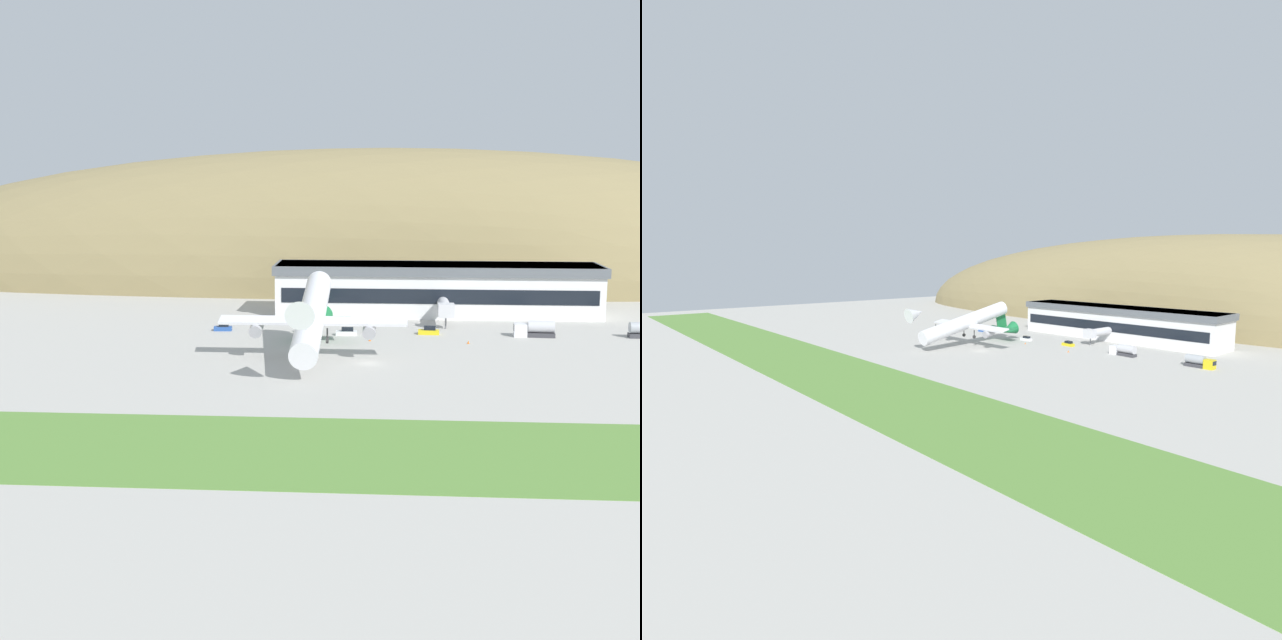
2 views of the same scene
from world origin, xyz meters
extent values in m
plane|color=#ADAAA3|center=(0.00, 0.00, 0.00)|extent=(401.34, 401.34, 0.00)
cube|color=#568438|center=(0.00, -49.07, 0.04)|extent=(361.20, 27.97, 0.08)
ellipsoid|color=olive|center=(2.50, 114.10, 0.00)|extent=(336.33, 79.31, 78.79)
cube|color=silver|center=(14.60, 53.18, 5.90)|extent=(73.30, 14.72, 11.79)
cube|color=#565B60|center=(14.60, 53.18, 10.73)|extent=(74.50, 15.92, 2.12)
cube|color=black|center=(14.60, 45.77, 5.31)|extent=(70.37, 0.16, 3.30)
cylinder|color=silver|center=(15.58, 40.27, 4.00)|extent=(2.60, 11.09, 2.60)
cube|color=silver|center=(15.58, 34.73, 4.00)|extent=(3.38, 2.86, 2.86)
cylinder|color=slate|center=(15.58, 35.23, 2.00)|extent=(0.36, 0.36, 4.00)
cylinder|color=silver|center=(-10.05, 2.02, 7.95)|extent=(4.71, 35.53, 11.96)
cone|color=silver|center=(-10.05, -17.79, 12.16)|extent=(4.61, 6.02, 5.59)
cone|color=#196B38|center=(-10.05, 22.29, 3.63)|extent=(4.61, 6.94, 5.78)
cube|color=#196B38|center=(-10.05, 18.60, 8.03)|extent=(0.50, 5.65, 7.94)
cube|color=#196B38|center=(-10.05, 18.83, 4.37)|extent=(12.23, 3.30, 1.04)
cube|color=silver|center=(-10.05, 3.75, 6.76)|extent=(33.48, 3.61, 1.19)
cylinder|color=#9E9EA3|center=(-20.09, 3.22, 5.32)|extent=(2.30, 4.00, 3.00)
cylinder|color=#9E9EA3|center=(0.00, 3.22, 5.32)|extent=(2.30, 4.00, 3.00)
cylinder|color=#2D2D2D|center=(-12.64, 3.75, 4.36)|extent=(0.28, 0.28, 2.20)
cylinder|color=#2D2D2D|center=(-12.64, 3.75, 3.26)|extent=(0.45, 1.10, 1.10)
cylinder|color=#2D2D2D|center=(-7.46, 3.75, 4.36)|extent=(0.28, 0.28, 2.20)
cylinder|color=#2D2D2D|center=(-7.46, 3.75, 3.26)|extent=(0.45, 1.10, 1.10)
cylinder|color=#2D2D2D|center=(-10.05, -10.07, 7.41)|extent=(0.22, 0.22, 1.98)
cylinder|color=#2D2D2D|center=(-10.05, -10.07, 6.42)|extent=(0.30, 0.82, 0.82)
cube|color=gold|center=(11.70, 28.38, 0.46)|extent=(4.35, 1.94, 0.93)
cube|color=black|center=(11.91, 28.37, 1.31)|extent=(2.42, 1.57, 0.76)
cube|color=#264C99|center=(-31.01, 29.55, 0.44)|extent=(3.81, 2.10, 0.88)
cube|color=black|center=(-30.82, 29.57, 1.24)|extent=(2.14, 1.70, 0.72)
cube|color=silver|center=(-5.03, 26.19, 0.44)|extent=(4.38, 1.81, 0.89)
cube|color=black|center=(-4.82, 26.20, 1.25)|extent=(2.42, 1.50, 0.72)
cube|color=silver|center=(30.03, 27.42, 1.32)|extent=(2.75, 2.68, 2.65)
cube|color=black|center=(28.71, 27.50, 1.80)|extent=(0.22, 2.14, 1.17)
cube|color=#38383D|center=(34.06, 27.15, 0.45)|extent=(5.64, 2.62, 0.90)
cylinder|color=#B7B7BC|center=(34.06, 27.15, 2.10)|extent=(5.37, 2.72, 2.39)
cube|color=orange|center=(18.91, 19.17, 0.01)|extent=(0.52, 0.52, 0.03)
cone|color=orange|center=(18.91, 19.17, 0.31)|extent=(0.40, 0.40, 0.55)
cube|color=orange|center=(-0.17, 20.50, 0.01)|extent=(0.52, 0.52, 0.03)
cone|color=orange|center=(-0.17, 20.50, 0.31)|extent=(0.40, 0.40, 0.55)
camera|label=1|loc=(2.67, -151.47, 33.53)|focal=50.00mm
camera|label=2|loc=(113.03, -104.01, 28.11)|focal=28.00mm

